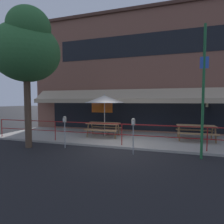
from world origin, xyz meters
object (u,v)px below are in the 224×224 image
(street_sign_pole, at_px, (203,91))
(street_tree_curbside, at_px, (27,49))
(parking_meter_near, at_px, (65,122))
(patio_umbrella_left, at_px, (104,99))
(parking_meter_far, at_px, (133,125))
(picnic_table_left, at_px, (103,126))
(picnic_table_centre, at_px, (196,129))

(street_sign_pole, distance_m, street_tree_curbside, 7.30)
(parking_meter_near, relative_size, street_sign_pole, 0.30)
(street_sign_pole, bearing_deg, patio_umbrella_left, 150.64)
(street_sign_pole, bearing_deg, parking_meter_near, -179.19)
(parking_meter_near, bearing_deg, parking_meter_far, -1.63)
(picnic_table_left, relative_size, patio_umbrella_left, 0.76)
(picnic_table_centre, xyz_separation_m, street_tree_curbside, (-7.27, -3.15, 3.62))
(street_tree_curbside, bearing_deg, street_sign_pole, 4.11)
(patio_umbrella_left, xyz_separation_m, parking_meter_near, (-0.96, -2.63, -1.03))
(parking_meter_near, xyz_separation_m, street_tree_curbside, (-1.53, -0.43, 3.18))
(picnic_table_left, relative_size, parking_meter_far, 1.27)
(patio_umbrella_left, bearing_deg, parking_meter_near, -110.06)
(picnic_table_centre, xyz_separation_m, parking_meter_near, (-5.74, -2.72, 0.44))
(picnic_table_left, height_order, patio_umbrella_left, patio_umbrella_left)
(parking_meter_near, xyz_separation_m, parking_meter_far, (3.06, -0.09, 0.00))
(patio_umbrella_left, distance_m, street_sign_pole, 5.21)
(picnic_table_left, distance_m, street_tree_curbside, 5.23)
(picnic_table_left, relative_size, street_tree_curbside, 0.31)
(picnic_table_left, relative_size, street_sign_pole, 0.38)
(picnic_table_centre, bearing_deg, parking_meter_near, -154.64)
(patio_umbrella_left, distance_m, parking_meter_near, 2.98)
(parking_meter_near, bearing_deg, picnic_table_left, 68.26)
(parking_meter_near, relative_size, street_tree_curbside, 0.24)
(parking_meter_near, xyz_separation_m, street_sign_pole, (5.50, 0.08, 1.28))
(picnic_table_centre, bearing_deg, parking_meter_far, -133.74)
(parking_meter_far, bearing_deg, street_sign_pole, 3.84)
(patio_umbrella_left, height_order, parking_meter_near, patio_umbrella_left)
(street_sign_pole, bearing_deg, picnic_table_centre, 84.70)
(picnic_table_left, height_order, parking_meter_far, parking_meter_far)
(picnic_table_left, xyz_separation_m, parking_meter_near, (-0.96, -2.41, 0.44))
(picnic_table_left, height_order, parking_meter_near, parking_meter_near)
(picnic_table_centre, relative_size, patio_umbrella_left, 0.76)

